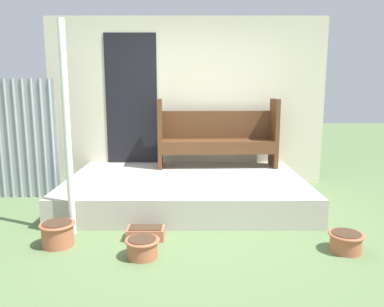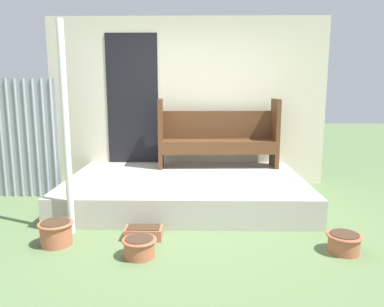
# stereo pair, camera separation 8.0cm
# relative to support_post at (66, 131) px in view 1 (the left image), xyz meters

# --- Properties ---
(ground_plane) EXTENTS (24.00, 24.00, 0.00)m
(ground_plane) POSITION_rel_support_post_xyz_m (1.23, 0.06, -1.10)
(ground_plane) COLOR #5B7547
(porch_slab) EXTENTS (3.12, 2.05, 0.34)m
(porch_slab) POSITION_rel_support_post_xyz_m (1.19, 1.09, -0.93)
(porch_slab) COLOR #B7B2A5
(porch_slab) RESTS_ON ground_plane
(house_wall) EXTENTS (4.32, 0.08, 2.60)m
(house_wall) POSITION_rel_support_post_xyz_m (1.15, 2.14, 0.20)
(house_wall) COLOR beige
(house_wall) RESTS_ON ground_plane
(support_post) EXTENTS (0.07, 0.07, 2.20)m
(support_post) POSITION_rel_support_post_xyz_m (0.00, 0.00, 0.00)
(support_post) COLOR white
(support_post) RESTS_ON ground_plane
(bench) EXTENTS (1.79, 0.47, 1.03)m
(bench) POSITION_rel_support_post_xyz_m (1.66, 1.81, -0.26)
(bench) COLOR #54331C
(bench) RESTS_ON porch_slab
(flower_pot_left) EXTENTS (0.34, 0.34, 0.24)m
(flower_pot_left) POSITION_rel_support_post_xyz_m (-0.05, -0.32, -0.97)
(flower_pot_left) COLOR #B26042
(flower_pot_left) RESTS_ON ground_plane
(flower_pot_middle) EXTENTS (0.32, 0.32, 0.18)m
(flower_pot_middle) POSITION_rel_support_post_xyz_m (0.82, -0.57, -1.00)
(flower_pot_middle) COLOR #B26042
(flower_pot_middle) RESTS_ON ground_plane
(flower_pot_right) EXTENTS (0.33, 0.33, 0.19)m
(flower_pot_right) POSITION_rel_support_post_xyz_m (2.74, -0.45, -1.00)
(flower_pot_right) COLOR #B26042
(flower_pot_right) RESTS_ON ground_plane
(planter_box_rect) EXTENTS (0.38, 0.21, 0.12)m
(planter_box_rect) POSITION_rel_support_post_xyz_m (0.80, -0.15, -1.04)
(planter_box_rect) COLOR #B76647
(planter_box_rect) RESTS_ON ground_plane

